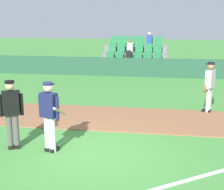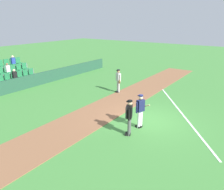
# 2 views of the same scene
# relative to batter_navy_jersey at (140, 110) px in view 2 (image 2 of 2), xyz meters

# --- Properties ---
(ground_plane) EXTENTS (80.00, 80.00, 0.00)m
(ground_plane) POSITION_rel_batter_navy_jersey_xyz_m (0.98, 0.01, -0.97)
(ground_plane) COLOR #42843A
(infield_dirt_path) EXTENTS (28.00, 2.61, 0.03)m
(infield_dirt_path) POSITION_rel_batter_navy_jersey_xyz_m (0.98, 2.92, -0.95)
(infield_dirt_path) COLOR brown
(infield_dirt_path) RESTS_ON ground
(foul_line_chalk) EXTENTS (9.77, 7.13, 0.01)m
(foul_line_chalk) POSITION_rel_batter_navy_jersey_xyz_m (3.98, -0.49, -0.96)
(foul_line_chalk) COLOR white
(foul_line_chalk) RESTS_ON ground
(dugout_fence) EXTENTS (20.00, 0.16, 1.02)m
(dugout_fence) POSITION_rel_batter_navy_jersey_xyz_m (0.98, 10.68, -0.46)
(dugout_fence) COLOR #234C38
(dugout_fence) RESTS_ON ground
(stadium_bleachers) EXTENTS (3.90, 2.95, 2.30)m
(stadium_bleachers) POSITION_rel_batter_navy_jersey_xyz_m (0.98, 12.56, -0.35)
(stadium_bleachers) COLOR slate
(stadium_bleachers) RESTS_ON ground
(batter_navy_jersey) EXTENTS (0.59, 0.80, 1.76)m
(batter_navy_jersey) POSITION_rel_batter_navy_jersey_xyz_m (0.00, 0.00, 0.00)
(batter_navy_jersey) COLOR white
(batter_navy_jersey) RESTS_ON ground
(umpire_home_plate) EXTENTS (0.55, 0.42, 1.76)m
(umpire_home_plate) POSITION_rel_batter_navy_jersey_xyz_m (-1.00, 0.06, 0.03)
(umpire_home_plate) COLOR #4C4C4C
(umpire_home_plate) RESTS_ON ground
(runner_grey_jersey) EXTENTS (0.46, 0.60, 1.76)m
(runner_grey_jersey) POSITION_rel_batter_navy_jersey_xyz_m (4.28, 4.09, -0.01)
(runner_grey_jersey) COLOR #B2B2B2
(runner_grey_jersey) RESTS_ON ground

